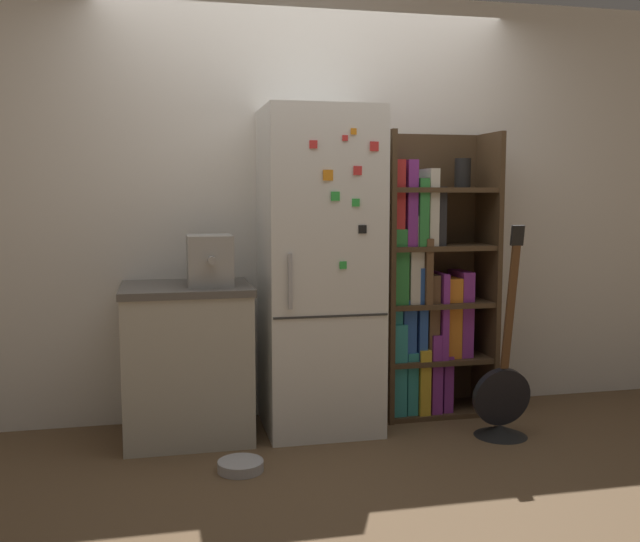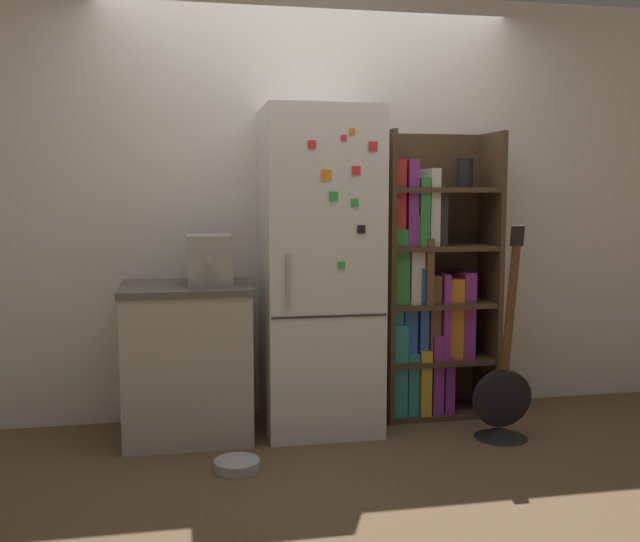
# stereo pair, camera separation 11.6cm
# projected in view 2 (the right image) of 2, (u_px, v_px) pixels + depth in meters

# --- Properties ---
(ground_plane) EXTENTS (16.00, 16.00, 0.00)m
(ground_plane) POSITION_uv_depth(u_px,v_px,m) (324.00, 435.00, 4.11)
(ground_plane) COLOR brown
(wall_back) EXTENTS (8.00, 0.05, 2.60)m
(wall_back) POSITION_uv_depth(u_px,v_px,m) (309.00, 207.00, 4.43)
(wall_back) COLOR white
(wall_back) RESTS_ON ground_plane
(refrigerator) EXTENTS (0.66, 0.63, 1.87)m
(refrigerator) POSITION_uv_depth(u_px,v_px,m) (319.00, 271.00, 4.16)
(refrigerator) COLOR white
(refrigerator) RESTS_ON ground_plane
(bookshelf) EXTENTS (0.71, 0.38, 1.76)m
(bookshelf) POSITION_uv_depth(u_px,v_px,m) (425.00, 292.00, 4.44)
(bookshelf) COLOR #4C3823
(bookshelf) RESTS_ON ground_plane
(kitchen_counter) EXTENTS (0.72, 0.62, 0.87)m
(kitchen_counter) POSITION_uv_depth(u_px,v_px,m) (187.00, 360.00, 4.07)
(kitchen_counter) COLOR #BCB7A8
(kitchen_counter) RESTS_ON ground_plane
(espresso_machine) EXTENTS (0.25, 0.35, 0.28)m
(espresso_machine) POSITION_uv_depth(u_px,v_px,m) (209.00, 260.00, 3.99)
(espresso_machine) COLOR #A5A39E
(espresso_machine) RESTS_ON kitchen_counter
(guitar) EXTENTS (0.34, 0.31, 1.22)m
(guitar) POSITION_uv_depth(u_px,v_px,m) (502.00, 408.00, 4.04)
(guitar) COLOR black
(guitar) RESTS_ON ground_plane
(pet_bowl) EXTENTS (0.23, 0.23, 0.05)m
(pet_bowl) POSITION_uv_depth(u_px,v_px,m) (237.00, 464.00, 3.58)
(pet_bowl) COLOR #B7B7BC
(pet_bowl) RESTS_ON ground_plane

